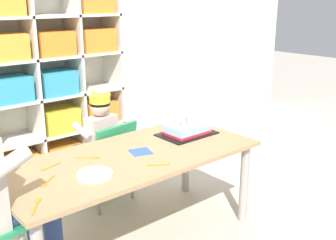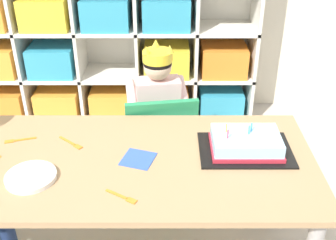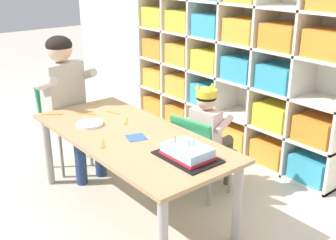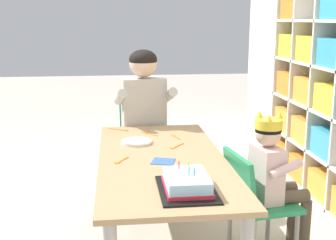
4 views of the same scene
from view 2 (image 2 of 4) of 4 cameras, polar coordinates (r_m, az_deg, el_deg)
storage_cubby_shelf at (r=2.75m, az=-12.61°, el=14.02°), size 2.24×0.32×1.57m
activity_table at (r=1.64m, az=-6.23°, el=-7.20°), size 1.47×0.66×0.54m
classroom_chair_blue at (r=2.08m, az=-0.97°, el=-2.02°), size 0.40×0.36×0.59m
child_with_crown at (r=2.10m, az=-1.32°, el=2.75°), size 0.32×0.32×0.80m
birthday_cake_on_tray at (r=1.65m, az=10.62°, el=-3.25°), size 0.35×0.24×0.11m
paper_plate_stack at (r=1.56m, az=-17.88°, el=-7.29°), size 0.18×0.18×0.02m
paper_napkin_square at (r=1.60m, az=-3.88°, el=-5.16°), size 0.14×0.14×0.00m
fork_near_child_seat at (r=1.72m, az=-12.69°, el=-3.07°), size 0.11×0.09×0.00m
fork_near_cake_tray at (r=1.80m, az=-19.42°, el=-2.54°), size 0.12×0.05×0.00m
fork_by_napkin at (r=1.43m, az=-5.92°, el=-10.30°), size 0.11×0.08×0.00m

